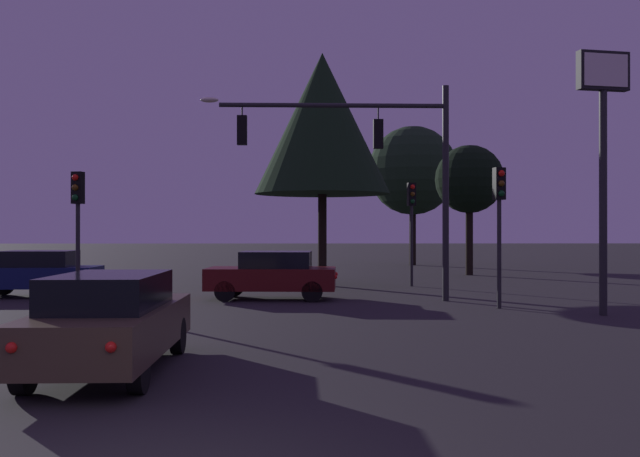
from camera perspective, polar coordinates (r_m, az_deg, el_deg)
name	(u,v)px	position (r m, az deg, el deg)	size (l,w,h in m)	color
ground_plane	(279,280)	(30.29, -3.44, -4.29)	(168.00, 168.00, 0.00)	#262326
traffic_signal_mast_arm	(372,152)	(21.42, 4.34, 6.33)	(7.67, 0.44, 6.67)	#232326
traffic_light_corner_left	(499,208)	(19.88, 14.64, 1.64)	(0.34, 0.38, 3.95)	#232326
traffic_light_corner_right	(412,213)	(27.08, 7.60, 1.31)	(0.33, 0.37, 4.05)	#232326
traffic_light_median	(77,211)	(20.41, -19.44, 1.38)	(0.35, 0.38, 3.83)	#232326
car_nearside_lane	(111,320)	(11.20, -16.90, -7.29)	(1.78, 4.65, 1.52)	#473828
car_crossing_left	(273,274)	(21.91, -3.94, -3.80)	(4.21, 2.11, 1.52)	#4C0F0F
car_crossing_right	(36,273)	(24.41, -22.45, -3.42)	(4.13, 1.74, 1.52)	#0F1947
store_sign_illuminated	(603,122)	(19.39, 22.40, 8.18)	(1.42, 0.50, 6.81)	#232326
tree_behind_sign	(413,171)	(43.70, 7.68, 4.76)	(5.56, 5.56, 8.73)	black
tree_left_far	(322,124)	(27.59, 0.19, 8.67)	(5.39, 5.39, 9.24)	black
tree_center_horizon	(469,180)	(34.47, 12.26, 3.96)	(3.33, 3.33, 6.36)	black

